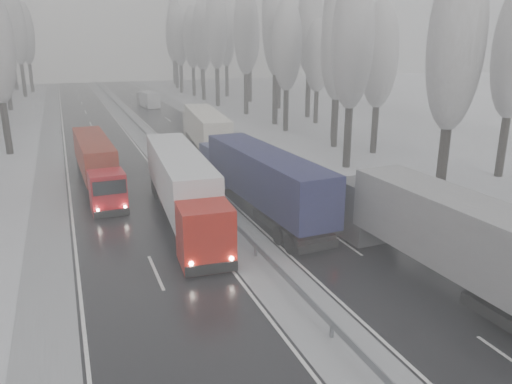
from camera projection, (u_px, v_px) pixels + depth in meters
carriageway_right at (237, 168)px, 44.05m from camera, size 7.50×200.00×0.03m
carriageway_left at (115, 180)px, 40.41m from camera, size 7.50×200.00×0.03m
median_slush at (179, 174)px, 42.23m from camera, size 3.00×200.00×0.04m
shoulder_right at (288, 163)px, 45.76m from camera, size 2.40×200.00×0.04m
shoulder_left at (50, 186)px, 38.69m from camera, size 2.40×200.00×0.04m
median_guardrail at (179, 167)px, 42.04m from camera, size 0.12×200.00×0.76m
tree_16 at (456, 44)px, 31.54m from camera, size 3.60×3.60×16.53m
tree_18 at (353, 42)px, 41.47m from camera, size 3.60×3.60×16.58m
tree_19 at (380, 56)px, 47.32m from camera, size 3.60×3.60×14.57m
tree_20 at (338, 47)px, 50.05m from camera, size 3.60×3.60×15.71m
tree_21 at (338, 29)px, 53.84m from camera, size 3.60×3.60×18.62m
tree_22 at (287, 45)px, 59.02m from camera, size 3.60×3.60×15.86m
tree_23 at (318, 56)px, 65.19m from camera, size 3.60×3.60×13.55m
tree_24 at (276, 21)px, 63.29m from camera, size 3.60×3.60×20.49m
tree_25 at (310, 27)px, 69.44m from camera, size 3.60×3.60×19.44m
tree_26 at (246, 31)px, 72.62m from camera, size 3.60×3.60×18.78m
tree_27 at (279, 36)px, 78.88m from camera, size 3.60×3.60×17.62m
tree_28 at (216, 28)px, 81.56m from camera, size 3.60×3.60×19.62m
tree_29 at (250, 35)px, 87.96m from camera, size 3.60×3.60×18.11m
tree_30 at (202, 36)px, 90.65m from camera, size 3.60×3.60×17.86m
tree_31 at (226, 33)px, 96.13m from camera, size 3.60×3.60×18.58m
tree_32 at (192, 38)px, 97.46m from camera, size 3.60×3.60×17.33m
tree_33 at (203, 48)px, 102.68m from camera, size 3.60×3.60×14.33m
tree_34 at (179, 37)px, 103.43m from camera, size 3.60×3.60×17.63m
tree_35 at (216, 35)px, 110.06m from camera, size 3.60×3.60×18.25m
tree_36 at (175, 29)px, 112.16m from camera, size 3.60×3.60×20.23m
tree_37 at (201, 41)px, 118.87m from camera, size 3.60×3.60×16.37m
tree_38 at (173, 36)px, 122.58m from camera, size 3.60×3.60×17.97m
tree_39 at (181, 41)px, 127.46m from camera, size 3.60×3.60×16.19m
tree_70 at (1, 38)px, 77.16m from camera, size 3.60×3.60×17.09m
tree_74 at (17, 30)px, 95.05m from camera, size 3.60×3.60×19.68m
tree_76 at (25, 34)px, 103.99m from camera, size 3.60×3.60×18.55m
tree_78 at (9, 31)px, 108.46m from camera, size 3.60×3.60×19.55m
truck_grey_tarp at (456, 238)px, 21.90m from camera, size 3.22×17.31×4.42m
truck_blue_box at (258, 176)px, 32.09m from camera, size 3.50×16.85×4.29m
truck_cream_box at (205, 128)px, 49.69m from camera, size 4.39×16.41×4.17m
box_truck_distant at (148, 99)px, 83.19m from camera, size 2.78×7.06×2.57m
truck_red_white at (182, 184)px, 30.51m from camera, size 3.66×16.53×4.21m
truck_red_red at (96, 160)px, 38.03m from camera, size 2.66×14.17×3.62m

